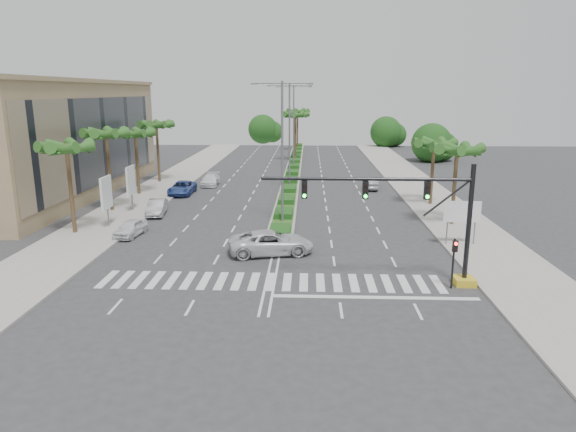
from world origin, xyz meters
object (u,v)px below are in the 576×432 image
Objects in this scene: car_parked_a at (131,228)px; car_crossing at (271,243)px; car_parked_c at (182,188)px; car_parked_d at (211,180)px; car_right at (371,183)px; car_parked_b at (157,207)px.

car_crossing is (11.44, -4.11, 0.18)m from car_parked_a.
car_parked_a is 0.73× the size of car_parked_c.
car_parked_d is 0.79× the size of car_crossing.
car_parked_a is at bearing 49.51° from car_right.
car_parked_c is at bearing 82.69° from car_parked_b.
car_parked_c is at bearing 15.77° from car_right.
car_parked_b is at bearing -99.13° from car_parked_d.
car_parked_a is at bearing -96.67° from car_parked_d.
car_parked_c reaches higher than car_parked_a.
car_parked_c is 21.75m from car_right.
car_parked_d is at bearing 74.91° from car_parked_b.
car_right reaches higher than car_parked_a.
car_parked_b is at bearing -90.34° from car_parked_c.
car_parked_c is 23.93m from car_crossing.
car_crossing reaches higher than car_right.
car_parked_d reaches higher than car_parked_a.
car_parked_a is 0.81× the size of car_parked_d.
car_parked_b is 15.59m from car_parked_d.
car_crossing is (11.44, -11.28, 0.13)m from car_parked_b.
car_parked_c is (0.00, 9.74, 0.02)m from car_parked_b.
car_right is at bearing 10.32° from car_parked_c.
car_crossing is 26.94m from car_right.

